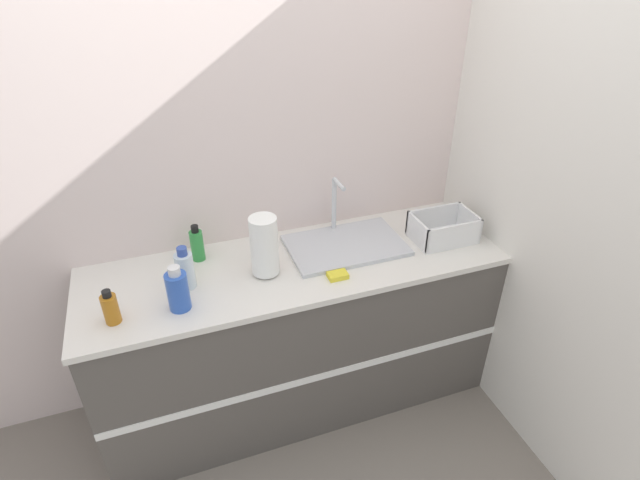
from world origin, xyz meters
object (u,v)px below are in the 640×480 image
Objects in this scene: bottle_amber at (111,308)px; bottle_green at (197,245)px; dish_rack at (443,230)px; bottle_clear at (185,270)px; paper_towel_roll at (264,246)px; bottle_blue at (178,290)px; sink at (345,243)px.

bottle_green reaches higher than bottle_amber.
dish_rack is 1.27m from bottle_clear.
bottle_green is (0.08, 0.20, -0.01)m from bottle_clear.
bottle_green is at bearing 68.71° from bottle_clear.
paper_towel_roll reaches higher than bottle_blue.
bottle_clear is 0.15m from bottle_blue.
bottle_green is at bearing 168.93° from dish_rack.
sink reaches higher than bottle_green.
paper_towel_roll is 0.36m from bottle_clear.
paper_towel_roll reaches higher than bottle_amber.
paper_towel_roll reaches higher than bottle_green.
dish_rack is at bearing -11.66° from sink.
bottle_amber is 0.26m from bottle_blue.
bottle_clear is 0.98× the size of bottle_blue.
bottle_clear is (-0.78, -0.07, 0.07)m from sink.
bottle_clear is at bearing 176.72° from paper_towel_roll.
bottle_blue is at bearing -109.97° from bottle_green.
sink reaches higher than bottle_amber.
bottle_amber is at bearing -169.82° from paper_towel_roll.
bottle_amber is 0.52m from bottle_green.
bottle_clear is at bearing -111.29° from bottle_green.
paper_towel_roll is (-0.43, -0.09, 0.13)m from sink.
paper_towel_roll is at bearing -3.28° from bottle_clear.
sink is 0.50m from dish_rack.
bottle_blue is (-0.40, -0.12, -0.06)m from paper_towel_roll.
paper_towel_roll reaches higher than bottle_clear.
sink is 2.81× the size of bottle_clear.
paper_towel_roll reaches higher than dish_rack.
bottle_amber is at bearing 179.45° from bottle_blue.
bottle_green reaches higher than dish_rack.
paper_towel_roll is 0.68m from bottle_amber.
sink is at bearing 14.31° from bottle_blue.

